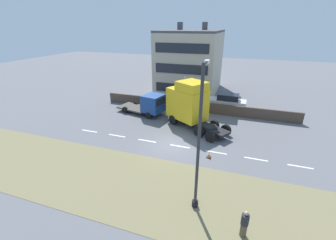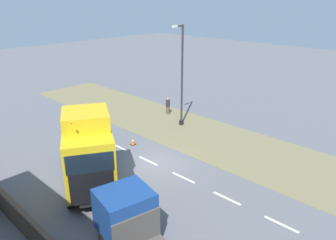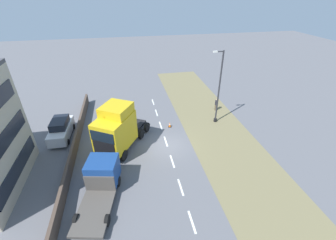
# 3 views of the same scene
# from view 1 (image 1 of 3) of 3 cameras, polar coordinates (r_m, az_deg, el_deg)

# --- Properties ---
(ground_plane) EXTENTS (120.00, 120.00, 0.00)m
(ground_plane) POSITION_cam_1_polar(r_m,az_deg,el_deg) (20.37, 1.14, -6.37)
(ground_plane) COLOR slate
(ground_plane) RESTS_ON ground
(grass_verge) EXTENTS (7.00, 44.00, 0.01)m
(grass_verge) POSITION_cam_1_polar(r_m,az_deg,el_deg) (15.75, -5.85, -16.54)
(grass_verge) COLOR olive
(grass_verge) RESTS_ON ground
(lane_markings) EXTENTS (0.16, 21.00, 0.00)m
(lane_markings) POSITION_cam_1_polar(r_m,az_deg,el_deg) (20.20, 3.05, -6.68)
(lane_markings) COLOR white
(lane_markings) RESTS_ON ground
(boundary_wall) EXTENTS (0.25, 24.00, 1.28)m
(boundary_wall) POSITION_cam_1_polar(r_m,az_deg,el_deg) (28.07, 6.80, 3.41)
(boundary_wall) COLOR #4C3D33
(boundary_wall) RESTS_ON ground
(building_block) EXTENTS (11.03, 8.55, 10.36)m
(building_block) POSITION_cam_1_polar(r_m,az_deg,el_deg) (36.26, 5.76, 14.46)
(building_block) COLOR #B7AD99
(building_block) RESTS_ON ground
(lorry_cab) EXTENTS (5.74, 7.17, 4.93)m
(lorry_cab) POSITION_cam_1_polar(r_m,az_deg,el_deg) (23.56, 5.36, 4.15)
(lorry_cab) COLOR black
(lorry_cab) RESTS_ON ground
(flatbed_truck) EXTENTS (3.49, 6.25, 2.57)m
(flatbed_truck) POSITION_cam_1_polar(r_m,az_deg,el_deg) (26.56, -4.57, 4.01)
(flatbed_truck) COLOR navy
(flatbed_truck) RESTS_ON ground
(parked_car) EXTENTS (1.99, 4.67, 2.10)m
(parked_car) POSITION_cam_1_polar(r_m,az_deg,el_deg) (29.14, 14.71, 4.34)
(parked_car) COLOR silver
(parked_car) RESTS_ON ground
(lamp_post) EXTENTS (1.31, 0.38, 8.45)m
(lamp_post) POSITION_cam_1_polar(r_m,az_deg,el_deg) (12.18, 7.75, -7.47)
(lamp_post) COLOR black
(lamp_post) RESTS_ON ground
(pedestrian) EXTENTS (0.39, 0.39, 1.60)m
(pedestrian) POSITION_cam_1_polar(r_m,az_deg,el_deg) (13.02, 18.82, -23.74)
(pedestrian) COLOR brown
(pedestrian) RESTS_ON ground
(traffic_cone_lead) EXTENTS (0.36, 0.36, 0.58)m
(traffic_cone_lead) POSITION_cam_1_polar(r_m,az_deg,el_deg) (18.75, 10.35, -8.61)
(traffic_cone_lead) COLOR black
(traffic_cone_lead) RESTS_ON ground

